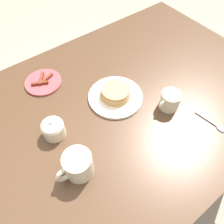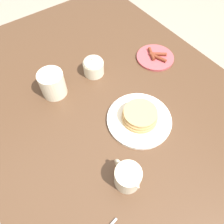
# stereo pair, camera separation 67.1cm
# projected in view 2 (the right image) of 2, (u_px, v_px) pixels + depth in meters

# --- Properties ---
(ground_plane) EXTENTS (8.00, 8.00, 0.00)m
(ground_plane) POSITION_uv_depth(u_px,v_px,m) (118.00, 177.00, 1.45)
(ground_plane) COLOR gray
(dining_table) EXTENTS (1.58, 0.99, 0.77)m
(dining_table) POSITION_uv_depth(u_px,v_px,m) (121.00, 129.00, 0.90)
(dining_table) COLOR #4C3321
(dining_table) RESTS_ON ground_plane
(pancake_plate) EXTENTS (0.23, 0.23, 0.06)m
(pancake_plate) POSITION_uv_depth(u_px,v_px,m) (140.00, 118.00, 0.78)
(pancake_plate) COLOR white
(pancake_plate) RESTS_ON dining_table
(side_plate_bacon) EXTENTS (0.16, 0.16, 0.02)m
(side_plate_bacon) POSITION_uv_depth(u_px,v_px,m) (155.00, 57.00, 0.97)
(side_plate_bacon) COLOR #B2474C
(side_plate_bacon) RESTS_ON dining_table
(coffee_mug) EXTENTS (0.13, 0.10, 0.10)m
(coffee_mug) POSITION_uv_depth(u_px,v_px,m) (52.00, 83.00, 0.83)
(coffee_mug) COLOR beige
(coffee_mug) RESTS_ON dining_table
(creamer_pitcher) EXTENTS (0.12, 0.08, 0.09)m
(creamer_pitcher) POSITION_uv_depth(u_px,v_px,m) (128.00, 177.00, 0.64)
(creamer_pitcher) COLOR beige
(creamer_pitcher) RESTS_ON dining_table
(sugar_bowl) EXTENTS (0.08, 0.08, 0.09)m
(sugar_bowl) POSITION_uv_depth(u_px,v_px,m) (93.00, 66.00, 0.89)
(sugar_bowl) COLOR beige
(sugar_bowl) RESTS_ON dining_table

